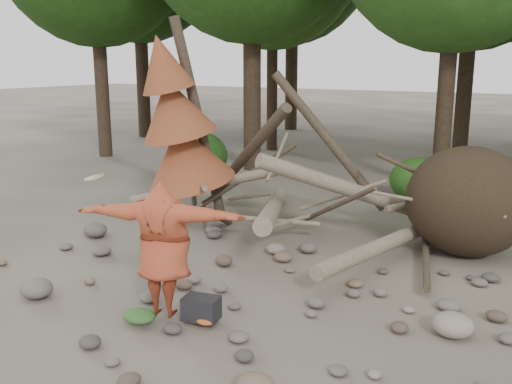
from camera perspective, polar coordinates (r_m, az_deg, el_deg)
The scene contains 12 objects.
ground at distance 8.22m, azimuth -4.69°, elevation -11.71°, with size 120.00×120.00×0.00m, color #514C44.
deadfall_pile at distance 10.86m, azimuth 17.35°, elevation -0.81°, with size 8.55×5.24×3.30m.
dead_conifer at distance 12.12m, azimuth -7.75°, elevation 6.63°, with size 2.06×2.16×4.35m.
bush_left at distance 16.75m, azimuth -5.92°, elevation 3.61°, with size 1.80×1.80×1.44m, color #1F4713.
bush_mid at distance 14.61m, azimuth 15.91°, elevation 1.16°, with size 1.40×1.40×1.12m, color #295A1A.
frisbee_thrower at distance 7.65m, azimuth -9.26°, elevation -5.68°, with size 2.42×1.31×1.86m.
backpack at distance 7.80m, azimuth -5.49°, elevation -11.89°, with size 0.47×0.31×0.31m, color black.
cloth_green at distance 7.89m, azimuth -11.57°, elevation -12.37°, with size 0.46×0.38×0.17m, color #315E25.
cloth_orange at distance 7.72m, azimuth -5.06°, elevation -13.03°, with size 0.26×0.22×0.10m, color #C45A21.
boulder_front_left at distance 9.14m, azimuth -21.13°, elevation -8.96°, with size 0.50×0.45×0.30m, color #696158.
boulder_mid_right at distance 7.84m, azimuth 19.08°, elevation -12.43°, with size 0.53×0.47×0.32m, color gray.
boulder_mid_left at distance 11.80m, azimuth -15.78°, elevation -3.67°, with size 0.49×0.44×0.29m, color #59524B.
Camera 1 is at (4.36, -6.07, 3.43)m, focal length 40.00 mm.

